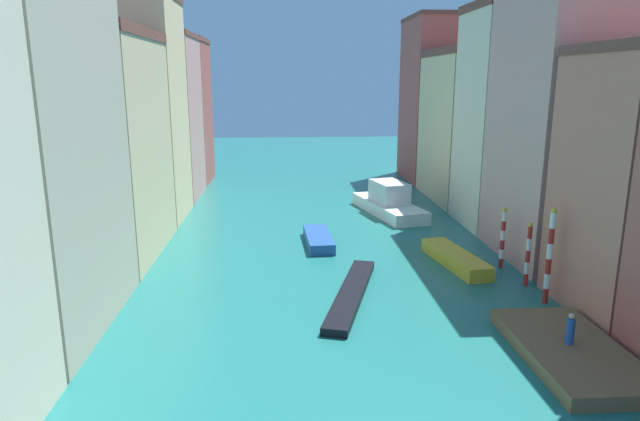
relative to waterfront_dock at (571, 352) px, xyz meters
The scene contains 19 objects.
ground_plane 19.36m from the waterfront_dock, 118.41° to the left, with size 154.00×154.00×0.00m, color #1E6B66.
building_left_1 26.43m from the waterfront_dock, 168.77° to the left, with size 7.80×11.17×17.12m.
building_left_2 30.44m from the waterfront_dock, 146.32° to the left, with size 7.80×11.86×14.93m.
building_left_3 37.37m from the waterfront_dock, 132.78° to the left, with size 7.80×8.26×18.72m.
building_left_4 43.85m from the waterfront_dock, 124.78° to the left, with size 7.80×9.15×16.09m.
building_left_5 51.10m from the waterfront_dock, 119.18° to the left, with size 7.80×8.16×16.22m.
building_right_2 17.29m from the waterfront_dock, 65.74° to the left, with size 7.80×9.68×17.47m.
building_right_3 24.72m from the waterfront_dock, 74.52° to the left, with size 7.80×7.57×17.46m.
building_right_4 33.77m from the waterfront_dock, 79.18° to the left, with size 7.80×12.21×14.60m.
building_right_5 45.27m from the waterfront_dock, 81.96° to the left, with size 7.80×10.43×18.75m.
waterfront_dock is the anchor object (origin of this frame).
person_on_dock 0.97m from the waterfront_dock, 111.37° to the left, with size 0.36×0.36×1.40m.
mooring_pole_0 6.63m from the waterfront_dock, 74.17° to the left, with size 0.32×0.32×5.27m.
mooring_pole_1 8.90m from the waterfront_dock, 78.36° to the left, with size 0.28×0.28×3.78m.
mooring_pole_2 11.90m from the waterfront_dock, 82.67° to the left, with size 0.30×0.30×3.95m.
vaporetto_white 26.69m from the waterfront_dock, 96.28° to the left, with size 5.42×10.31×2.90m.
gondola_black 11.38m from the waterfront_dock, 139.03° to the left, with size 4.09×10.14×0.43m.
motorboat_0 20.11m from the waterfront_dock, 119.08° to the left, with size 2.03×5.78×0.76m.
motorboat_1 12.43m from the waterfront_dock, 95.70° to the left, with size 2.82×7.03×0.88m.
Camera 1 is at (-2.99, -13.37, 11.71)m, focal length 30.95 mm.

